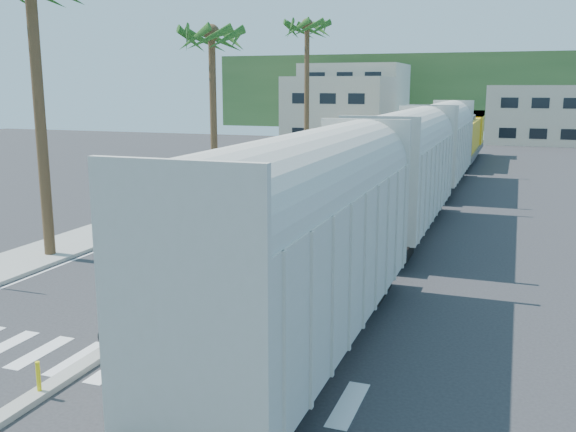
{
  "coord_description": "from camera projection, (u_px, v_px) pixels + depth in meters",
  "views": [
    {
      "loc": [
        9.85,
        -14.77,
        6.93
      ],
      "look_at": [
        1.68,
        8.06,
        2.0
      ],
      "focal_mm": 40.0,
      "sensor_mm": 36.0,
      "label": 1
    }
  ],
  "objects": [
    {
      "name": "buildings",
      "position": [
        391.0,
        105.0,
        85.61
      ],
      "size": [
        38.0,
        27.0,
        10.0
      ],
      "color": "beige",
      "rests_on": "ground"
    },
    {
      "name": "median",
      "position": [
        330.0,
        208.0,
        36.65
      ],
      "size": [
        0.45,
        60.0,
        0.85
      ],
      "color": "gray",
      "rests_on": "ground"
    },
    {
      "name": "palm_trees",
      "position": [
        219.0,
        22.0,
        39.72
      ],
      "size": [
        3.5,
        37.2,
        13.75
      ],
      "color": "brown",
      "rests_on": "ground"
    },
    {
      "name": "car_rear",
      "position": [
        304.0,
        185.0,
        41.51
      ],
      "size": [
        2.51,
        4.86,
        1.31
      ],
      "primitive_type": "imported",
      "rotation": [
        0.0,
        0.0,
        -0.04
      ],
      "color": "#B0B3B5",
      "rests_on": "ground"
    },
    {
      "name": "lane_markings",
      "position": [
        320.0,
        193.0,
        42.03
      ],
      "size": [
        9.42,
        90.0,
        0.01
      ],
      "color": "silver",
      "rests_on": "ground"
    },
    {
      "name": "crosswalk",
      "position": [
        94.0,
        361.0,
        16.41
      ],
      "size": [
        14.0,
        2.2,
        0.01
      ],
      "primitive_type": "cube",
      "color": "silver",
      "rests_on": "ground"
    },
    {
      "name": "ground",
      "position": [
        137.0,
        334.0,
        18.26
      ],
      "size": [
        140.0,
        140.0,
        0.0
      ],
      "primitive_type": "plane",
      "color": "#28282B",
      "rests_on": "ground"
    },
    {
      "name": "sidewalk",
      "position": [
        232.0,
        187.0,
        44.11
      ],
      "size": [
        3.0,
        90.0,
        0.15
      ],
      "primitive_type": "cube",
      "color": "gray",
      "rests_on": "ground"
    },
    {
      "name": "hillside",
      "position": [
        460.0,
        91.0,
        109.32
      ],
      "size": [
        80.0,
        20.0,
        12.0
      ],
      "primitive_type": "cube",
      "color": "#385628",
      "rests_on": "ground"
    },
    {
      "name": "car_lead",
      "position": [
        175.0,
        233.0,
        27.51
      ],
      "size": [
        2.46,
        4.49,
        1.42
      ],
      "primitive_type": "imported",
      "rotation": [
        0.0,
        0.0,
        0.09
      ],
      "color": "black",
      "rests_on": "ground"
    },
    {
      "name": "cyclist",
      "position": [
        129.0,
        325.0,
        16.78
      ],
      "size": [
        0.82,
        2.03,
        2.39
      ],
      "rotation": [
        0.0,
        0.0,
        1.59
      ],
      "color": "#9EA0A5",
      "rests_on": "ground"
    },
    {
      "name": "freight_train",
      "position": [
        423.0,
        160.0,
        35.24
      ],
      "size": [
        3.0,
        60.94,
        5.85
      ],
      "color": "#BBB9AB",
      "rests_on": "ground"
    },
    {
      "name": "car_second",
      "position": [
        216.0,
        213.0,
        31.78
      ],
      "size": [
        1.91,
        4.55,
        1.46
      ],
      "primitive_type": "imported",
      "rotation": [
        0.0,
        0.0,
        0.04
      ],
      "color": "black",
      "rests_on": "ground"
    },
    {
      "name": "car_third",
      "position": [
        279.0,
        195.0,
        37.52
      ],
      "size": [
        2.36,
        4.71,
        1.3
      ],
      "primitive_type": "imported",
      "rotation": [
        0.0,
        0.0,
        -0.06
      ],
      "color": "black",
      "rests_on": "ground"
    },
    {
      "name": "rails",
      "position": [
        437.0,
        192.0,
        42.43
      ],
      "size": [
        1.56,
        100.0,
        0.06
      ],
      "color": "black",
      "rests_on": "ground"
    }
  ]
}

